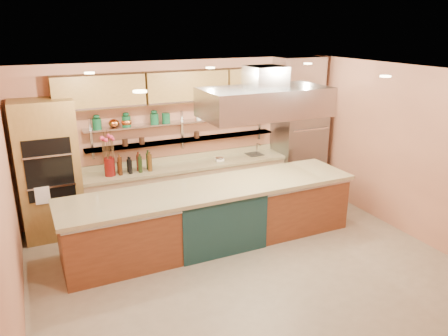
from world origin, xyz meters
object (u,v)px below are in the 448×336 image
copper_kettle (114,123)px  flower_vase (110,167)px  island (213,215)px  green_canister (166,118)px  refrigerator (299,145)px  kitchen_scale (219,159)px

copper_kettle → flower_vase: bearing=-127.5°
island → green_canister: size_ratio=26.98×
refrigerator → island: 2.88m
refrigerator → island: size_ratio=0.45×
island → flower_vase: flower_vase is taller
kitchen_scale → green_canister: size_ratio=0.87×
island → kitchen_scale: bearing=61.2°
refrigerator → flower_vase: size_ratio=6.54×
kitchen_scale → green_canister: 1.28m
island → kitchen_scale: size_ratio=31.18×
green_canister → refrigerator: bearing=-4.8°
flower_vase → green_canister: (1.10, 0.22, 0.71)m
refrigerator → kitchen_scale: (-1.78, 0.01, -0.08)m
island → flower_vase: (-1.34, 1.34, 0.60)m
flower_vase → green_canister: 1.33m
flower_vase → green_canister: size_ratio=1.86×
island → copper_kettle: copper_kettle is taller
kitchen_scale → copper_kettle: bearing=165.9°
refrigerator → copper_kettle: 3.75m
island → kitchen_scale: 1.59m
green_canister → kitchen_scale: bearing=-13.0°
flower_vase → kitchen_scale: size_ratio=2.15×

